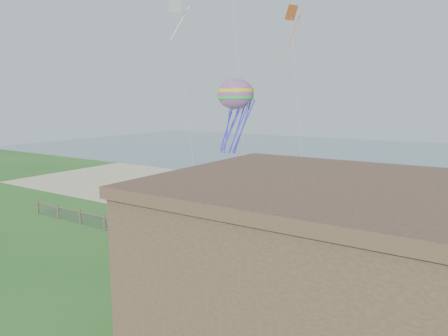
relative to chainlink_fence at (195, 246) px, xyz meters
The scene contains 10 objects.
ground 6.03m from the chainlink_fence, 90.00° to the right, with size 160.00×160.00×0.00m, color #276121.
sand_beach 16.01m from the chainlink_fence, 90.00° to the left, with size 72.00×20.00×0.02m, color beige.
ocean 60.00m from the chainlink_fence, 90.00° to the left, with size 160.00×68.00×0.02m, color slate.
chainlink_fence is the anchor object (origin of this frame).
motel 15.06m from the chainlink_fence, 28.30° to the right, with size 15.00×10.00×7.00m, color #493727.
motel_deck 13.04m from the chainlink_fence, ahead, with size 15.00×2.00×0.50m, color brown.
picnic_table 2.33m from the chainlink_fence, 25.50° to the right, with size 1.81×1.37×0.76m, color brown, non-canonical shape.
octopus_kite 14.40m from the chainlink_fence, 108.12° to the left, with size 3.58×2.53×7.37m, color #FD2B28, non-canonical shape.
kite_white 19.29m from the chainlink_fence, 135.79° to the left, with size 1.25×0.70×2.98m, color white, non-canonical shape.
kite_red 19.91m from the chainlink_fence, 83.33° to the left, with size 1.22×0.70×3.07m, color orange, non-canonical shape.
Camera 1 is at (15.54, -14.52, 10.05)m, focal length 32.00 mm.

